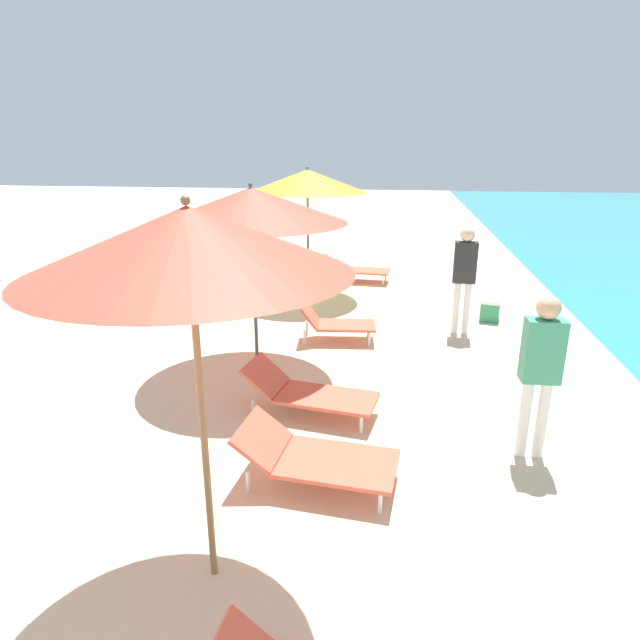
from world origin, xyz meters
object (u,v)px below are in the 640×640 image
(lounger_third_shoreside, at_px, (335,322))
(cooler_box, at_px, (490,309))
(lounger_second_shoreside, at_px, (315,456))
(umbrella_farthest, at_px, (307,181))
(umbrella_third, at_px, (251,205))
(person_walking_near, at_px, (465,270))
(lounger_farthest_shoreside, at_px, (354,268))
(lounger_third_inland, at_px, (308,391))
(umbrella_second, at_px, (189,241))
(person_walking_mid, at_px, (541,362))

(lounger_third_shoreside, relative_size, cooler_box, 2.59)
(lounger_second_shoreside, relative_size, umbrella_farthest, 0.58)
(cooler_box, bearing_deg, umbrella_farthest, 160.23)
(umbrella_third, bearing_deg, lounger_third_shoreside, 51.17)
(lounger_third_shoreside, distance_m, person_walking_near, 2.27)
(umbrella_third, height_order, umbrella_farthest, umbrella_farthest)
(lounger_farthest_shoreside, xyz_separation_m, cooler_box, (2.70, -2.50, -0.11))
(cooler_box, bearing_deg, lounger_third_inland, -123.47)
(umbrella_second, distance_m, lounger_farthest_shoreside, 9.25)
(lounger_third_inland, bearing_deg, lounger_farthest_shoreside, 99.24)
(lounger_second_shoreside, xyz_separation_m, umbrella_farthest, (-1.22, 6.57, 2.05))
(umbrella_third, relative_size, lounger_third_shoreside, 2.05)
(umbrella_second, bearing_deg, lounger_third_inland, 84.14)
(lounger_third_shoreside, xyz_separation_m, lounger_third_inland, (-0.00, -2.49, -0.02))
(person_walking_near, bearing_deg, umbrella_third, 124.85)
(umbrella_third, distance_m, person_walking_mid, 3.99)
(umbrella_third, distance_m, lounger_farthest_shoreside, 5.62)
(umbrella_second, distance_m, lounger_second_shoreside, 2.55)
(umbrella_second, height_order, cooler_box, umbrella_second)
(lounger_third_inland, distance_m, cooler_box, 4.78)
(lounger_second_shoreside, distance_m, person_walking_near, 4.85)
(umbrella_farthest, distance_m, cooler_box, 4.34)
(umbrella_second, relative_size, lounger_third_inland, 1.69)
(umbrella_farthest, bearing_deg, cooler_box, -19.77)
(person_walking_mid, bearing_deg, cooler_box, -5.95)
(umbrella_second, distance_m, person_walking_mid, 3.58)
(umbrella_second, relative_size, person_walking_mid, 1.62)
(lounger_third_shoreside, bearing_deg, umbrella_third, -134.77)
(lounger_third_inland, height_order, lounger_farthest_shoreside, lounger_third_inland)
(umbrella_second, height_order, lounger_second_shoreside, umbrella_second)
(person_walking_mid, bearing_deg, lounger_second_shoreside, 107.91)
(umbrella_farthest, xyz_separation_m, cooler_box, (3.56, -1.28, -2.13))
(lounger_third_shoreside, bearing_deg, cooler_box, 23.65)
(lounger_farthest_shoreside, xyz_separation_m, person_walking_near, (2.09, -3.34, 0.79))
(umbrella_second, bearing_deg, person_walking_near, 68.02)
(umbrella_third, distance_m, umbrella_farthest, 3.98)
(umbrella_second, bearing_deg, cooler_box, 65.99)
(lounger_third_shoreside, height_order, umbrella_farthest, umbrella_farthest)
(lounger_third_inland, distance_m, person_walking_mid, 2.54)
(lounger_third_shoreside, bearing_deg, lounger_second_shoreside, -91.55)
(umbrella_third, xyz_separation_m, person_walking_mid, (3.33, -1.82, -1.24))
(lounger_third_shoreside, height_order, cooler_box, lounger_third_shoreside)
(lounger_second_shoreside, height_order, umbrella_third, umbrella_third)
(umbrella_second, relative_size, lounger_farthest_shoreside, 1.67)
(lounger_second_shoreside, bearing_deg, lounger_farthest_shoreside, 97.99)
(umbrella_third, bearing_deg, lounger_farthest_shoreside, 80.22)
(umbrella_second, height_order, person_walking_near, umbrella_second)
(lounger_third_shoreside, xyz_separation_m, lounger_farthest_shoreside, (-0.07, 3.99, -0.00))
(lounger_second_shoreside, relative_size, lounger_farthest_shoreside, 0.93)
(lounger_second_shoreside, height_order, lounger_third_shoreside, lounger_third_shoreside)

